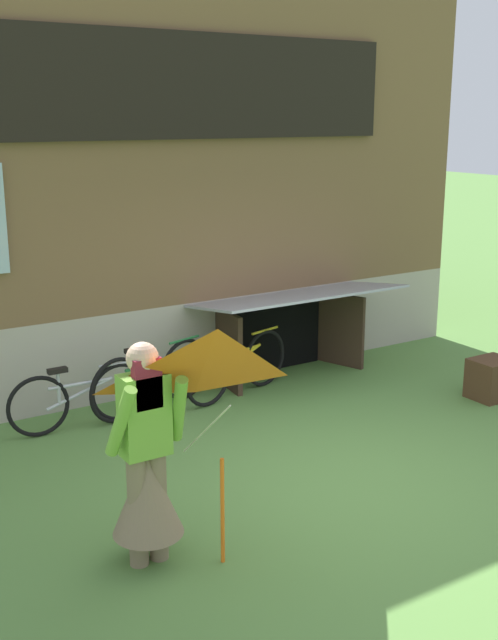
{
  "coord_description": "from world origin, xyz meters",
  "views": [
    {
      "loc": [
        -4.21,
        -5.05,
        3.19
      ],
      "look_at": [
        -0.32,
        1.09,
        1.29
      ],
      "focal_mm": 44.56,
      "sensor_mm": 36.0,
      "label": 1
    }
  ],
  "objects_px": {
    "bicycle_yellow": "(237,366)",
    "bicycle_green": "(152,378)",
    "person": "(147,473)",
    "kite": "(219,400)",
    "bicycle_silver": "(80,398)",
    "wooden_crate": "(491,379)"
  },
  "relations": [
    {
      "from": "bicycle_green",
      "to": "kite",
      "type": "bearing_deg",
      "value": -122.95
    },
    {
      "from": "person",
      "to": "bicycle_silver",
      "type": "height_order",
      "value": "person"
    },
    {
      "from": "kite",
      "to": "bicycle_green",
      "type": "bearing_deg",
      "value": 71.8
    },
    {
      "from": "bicycle_silver",
      "to": "wooden_crate",
      "type": "relative_size",
      "value": 3.18
    },
    {
      "from": "bicycle_yellow",
      "to": "wooden_crate",
      "type": "bearing_deg",
      "value": -48.65
    },
    {
      "from": "kite",
      "to": "bicycle_yellow",
      "type": "xyz_separation_m",
      "value": [
        2.14,
        3.26,
        -1.03
      ]
    },
    {
      "from": "bicycle_yellow",
      "to": "bicycle_green",
      "type": "bearing_deg",
      "value": 159.51
    },
    {
      "from": "bicycle_green",
      "to": "wooden_crate",
      "type": "height_order",
      "value": "bicycle_green"
    },
    {
      "from": "person",
      "to": "bicycle_green",
      "type": "height_order",
      "value": "person"
    },
    {
      "from": "person",
      "to": "kite",
      "type": "height_order",
      "value": "kite"
    },
    {
      "from": "bicycle_silver",
      "to": "bicycle_yellow",
      "type": "bearing_deg",
      "value": 1.92
    },
    {
      "from": "person",
      "to": "bicycle_green",
      "type": "distance_m",
      "value": 3.11
    },
    {
      "from": "kite",
      "to": "bicycle_silver",
      "type": "bearing_deg",
      "value": 85.81
    },
    {
      "from": "kite",
      "to": "bicycle_yellow",
      "type": "distance_m",
      "value": 4.03
    },
    {
      "from": "person",
      "to": "bicycle_green",
      "type": "bearing_deg",
      "value": 73.41
    },
    {
      "from": "bicycle_yellow",
      "to": "bicycle_green",
      "type": "xyz_separation_m",
      "value": [
        -1.04,
        0.1,
        0.01
      ]
    },
    {
      "from": "wooden_crate",
      "to": "bicycle_green",
      "type": "bearing_deg",
      "value": 153.37
    },
    {
      "from": "bicycle_green",
      "to": "bicycle_yellow",
      "type": "bearing_deg",
      "value": -20.5
    },
    {
      "from": "bicycle_silver",
      "to": "bicycle_green",
      "type": "bearing_deg",
      "value": 7.94
    },
    {
      "from": "bicycle_yellow",
      "to": "wooden_crate",
      "type": "xyz_separation_m",
      "value": [
        2.43,
        -1.63,
        -0.13
      ]
    },
    {
      "from": "person",
      "to": "wooden_crate",
      "type": "height_order",
      "value": "person"
    },
    {
      "from": "bicycle_silver",
      "to": "person",
      "type": "bearing_deg",
      "value": -97.85
    }
  ]
}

